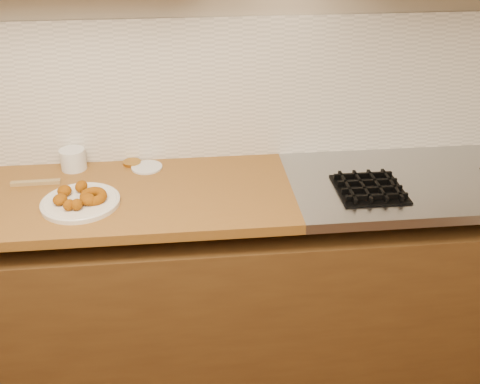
# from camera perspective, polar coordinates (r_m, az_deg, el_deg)

# --- Properties ---
(wall_back) EXTENTS (4.00, 0.02, 2.70)m
(wall_back) POSITION_cam_1_polar(r_m,az_deg,el_deg) (2.34, -8.26, 13.56)
(wall_back) COLOR tan
(wall_back) RESTS_ON ground
(base_cabinet) EXTENTS (3.60, 0.60, 0.77)m
(base_cabinet) POSITION_cam_1_polar(r_m,az_deg,el_deg) (2.51, -6.87, -10.14)
(base_cabinet) COLOR #553617
(base_cabinet) RESTS_ON floor
(stovetop) EXTENTS (1.30, 0.62, 0.04)m
(stovetop) POSITION_cam_1_polar(r_m,az_deg,el_deg) (2.47, 20.10, 1.09)
(stovetop) COLOR #9EA0A5
(stovetop) RESTS_ON base_cabinet
(backsplash) EXTENTS (3.60, 0.02, 0.60)m
(backsplash) POSITION_cam_1_polar(r_m,az_deg,el_deg) (2.38, -8.01, 10.00)
(backsplash) COLOR silver
(backsplash) RESTS_ON wall_back
(burner_grates) EXTENTS (0.91, 0.26, 0.03)m
(burner_grates) POSITION_cam_1_polar(r_m,az_deg,el_deg) (2.38, 20.45, 0.83)
(burner_grates) COLOR black
(burner_grates) RESTS_ON stovetop
(donut_plate) EXTENTS (0.29, 0.29, 0.02)m
(donut_plate) POSITION_cam_1_polar(r_m,az_deg,el_deg) (2.19, -15.89, -1.03)
(donut_plate) COLOR silver
(donut_plate) RESTS_ON butcher_block
(ring_donut) EXTENTS (0.13, 0.13, 0.05)m
(ring_donut) POSITION_cam_1_polar(r_m,az_deg,el_deg) (2.16, -14.69, -0.41)
(ring_donut) COLOR #954A00
(ring_donut) RESTS_ON donut_plate
(fried_dough_chunks) EXTENTS (0.18, 0.20, 0.04)m
(fried_dough_chunks) POSITION_cam_1_polar(r_m,az_deg,el_deg) (2.17, -16.53, -0.47)
(fried_dough_chunks) COLOR #954A00
(fried_dough_chunks) RESTS_ON donut_plate
(plastic_tub) EXTENTS (0.14, 0.14, 0.09)m
(plastic_tub) POSITION_cam_1_polar(r_m,az_deg,el_deg) (2.46, -16.60, 3.21)
(plastic_tub) COLOR silver
(plastic_tub) RESTS_ON butcher_block
(tub_lid) EXTENTS (0.17, 0.17, 0.01)m
(tub_lid) POSITION_cam_1_polar(r_m,az_deg,el_deg) (2.41, -9.44, 2.50)
(tub_lid) COLOR silver
(tub_lid) RESTS_ON butcher_block
(brass_jar_lid) EXTENTS (0.08, 0.08, 0.01)m
(brass_jar_lid) POSITION_cam_1_polar(r_m,az_deg,el_deg) (2.45, -10.92, 2.95)
(brass_jar_lid) COLOR #A8772C
(brass_jar_lid) RESTS_ON butcher_block
(wooden_utensil) EXTENTS (0.19, 0.03, 0.02)m
(wooden_utensil) POSITION_cam_1_polar(r_m,az_deg,el_deg) (2.39, -20.05, 0.90)
(wooden_utensil) COLOR #997C4A
(wooden_utensil) RESTS_ON butcher_block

